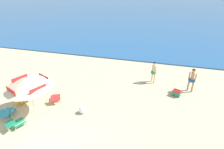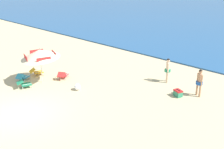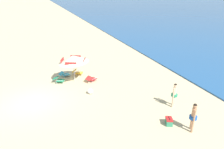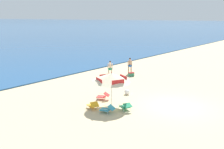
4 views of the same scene
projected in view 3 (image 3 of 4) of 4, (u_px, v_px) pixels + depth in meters
ground_plane at (33, 103)px, 13.87m from camera, size 800.00×800.00×0.00m
beach_umbrella_striped_main at (73, 59)px, 16.40m from camera, size 3.33×3.35×2.32m
lounge_chair_under_umbrella at (64, 74)px, 17.86m from camera, size 0.78×1.01×0.53m
lounge_chair_beside_umbrella at (59, 80)px, 16.74m from camera, size 0.83×1.01×0.51m
lounge_chair_facing_sea at (91, 79)px, 16.94m from camera, size 0.88×1.03×0.53m
lounge_chair_spare_folded at (77, 72)px, 18.29m from camera, size 0.83×1.03×0.53m
person_standing_near_shore at (174, 93)px, 13.13m from camera, size 0.39×0.40×1.61m
person_standing_beside at (193, 115)px, 10.78m from camera, size 0.44×0.41×1.66m
cooler_box at (169, 121)px, 11.57m from camera, size 0.59×0.51×0.43m
beach_ball at (90, 91)px, 15.00m from camera, size 0.40×0.40×0.40m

